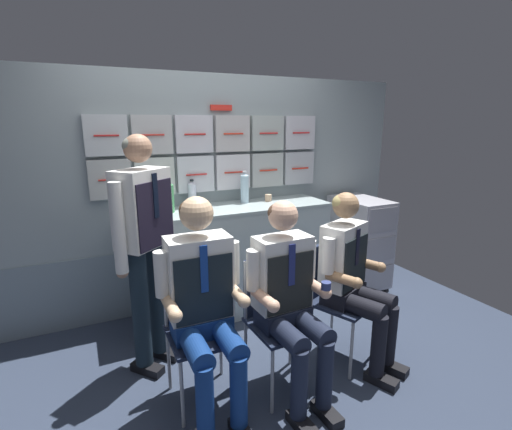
{
  "coord_description": "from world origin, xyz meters",
  "views": [
    {
      "loc": [
        -1.07,
        -1.98,
        1.73
      ],
      "look_at": [
        0.02,
        0.33,
        1.1
      ],
      "focal_mm": 26.51,
      "sensor_mm": 36.0,
      "label": 1
    }
  ],
  "objects_px": {
    "crew_member_right": "(289,293)",
    "crew_member_by_counter": "(353,273)",
    "crew_member_left": "(203,297)",
    "folding_chair_left": "(197,316)",
    "crew_member_standing": "(145,236)",
    "water_bottle_blue_cap": "(245,188)",
    "folding_chair_by_counter": "(332,288)",
    "folding_chair_right": "(275,307)",
    "service_trolley": "(359,241)",
    "paper_cup_tan": "(268,198)"
  },
  "relations": [
    {
      "from": "crew_member_standing",
      "to": "water_bottle_blue_cap",
      "type": "bearing_deg",
      "value": 32.35
    },
    {
      "from": "crew_member_by_counter",
      "to": "folding_chair_by_counter",
      "type": "bearing_deg",
      "value": 113.05
    },
    {
      "from": "folding_chair_by_counter",
      "to": "crew_member_by_counter",
      "type": "relative_size",
      "value": 0.68
    },
    {
      "from": "water_bottle_blue_cap",
      "to": "crew_member_by_counter",
      "type": "bearing_deg",
      "value": -77.0
    },
    {
      "from": "crew_member_right",
      "to": "water_bottle_blue_cap",
      "type": "xyz_separation_m",
      "value": [
        0.29,
        1.34,
        0.43
      ]
    },
    {
      "from": "folding_chair_by_counter",
      "to": "crew_member_right",
      "type": "bearing_deg",
      "value": -154.11
    },
    {
      "from": "folding_chair_right",
      "to": "crew_member_standing",
      "type": "relative_size",
      "value": 0.52
    },
    {
      "from": "folding_chair_left",
      "to": "water_bottle_blue_cap",
      "type": "xyz_separation_m",
      "value": [
        0.8,
        1.06,
        0.6
      ]
    },
    {
      "from": "crew_member_standing",
      "to": "service_trolley",
      "type": "bearing_deg",
      "value": 10.77
    },
    {
      "from": "water_bottle_blue_cap",
      "to": "folding_chair_left",
      "type": "bearing_deg",
      "value": -127.08
    },
    {
      "from": "crew_member_by_counter",
      "to": "folding_chair_left",
      "type": "bearing_deg",
      "value": 170.83
    },
    {
      "from": "crew_member_by_counter",
      "to": "paper_cup_tan",
      "type": "xyz_separation_m",
      "value": [
        -0.05,
        1.2,
        0.33
      ]
    },
    {
      "from": "crew_member_right",
      "to": "crew_member_standing",
      "type": "xyz_separation_m",
      "value": [
        -0.74,
        0.68,
        0.28
      ]
    },
    {
      "from": "crew_member_right",
      "to": "crew_member_by_counter",
      "type": "height_order",
      "value": "crew_member_right"
    },
    {
      "from": "folding_chair_left",
      "to": "crew_member_left",
      "type": "xyz_separation_m",
      "value": [
        -0.0,
        -0.16,
        0.2
      ]
    },
    {
      "from": "crew_member_left",
      "to": "folding_chair_right",
      "type": "distance_m",
      "value": 0.54
    },
    {
      "from": "service_trolley",
      "to": "crew_member_standing",
      "type": "distance_m",
      "value": 2.33
    },
    {
      "from": "service_trolley",
      "to": "folding_chair_right",
      "type": "relative_size",
      "value": 1.12
    },
    {
      "from": "folding_chair_by_counter",
      "to": "crew_member_by_counter",
      "type": "xyz_separation_m",
      "value": [
        0.06,
        -0.15,
        0.16
      ]
    },
    {
      "from": "folding_chair_left",
      "to": "crew_member_by_counter",
      "type": "xyz_separation_m",
      "value": [
        1.09,
        -0.18,
        0.16
      ]
    },
    {
      "from": "folding_chair_right",
      "to": "water_bottle_blue_cap",
      "type": "bearing_deg",
      "value": 75.7
    },
    {
      "from": "service_trolley",
      "to": "crew_member_standing",
      "type": "xyz_separation_m",
      "value": [
        -2.24,
        -0.43,
        0.47
      ]
    },
    {
      "from": "folding_chair_by_counter",
      "to": "service_trolley",
      "type": "bearing_deg",
      "value": 41.01
    },
    {
      "from": "folding_chair_by_counter",
      "to": "paper_cup_tan",
      "type": "bearing_deg",
      "value": 89.45
    },
    {
      "from": "crew_member_left",
      "to": "crew_member_right",
      "type": "xyz_separation_m",
      "value": [
        0.51,
        -0.12,
        -0.03
      ]
    },
    {
      "from": "water_bottle_blue_cap",
      "to": "paper_cup_tan",
      "type": "bearing_deg",
      "value": -7.93
    },
    {
      "from": "crew_member_standing",
      "to": "water_bottle_blue_cap",
      "type": "height_order",
      "value": "crew_member_standing"
    },
    {
      "from": "service_trolley",
      "to": "water_bottle_blue_cap",
      "type": "bearing_deg",
      "value": 169.48
    },
    {
      "from": "paper_cup_tan",
      "to": "crew_member_right",
      "type": "bearing_deg",
      "value": -111.91
    },
    {
      "from": "service_trolley",
      "to": "crew_member_standing",
      "type": "relative_size",
      "value": 0.58
    },
    {
      "from": "water_bottle_blue_cap",
      "to": "service_trolley",
      "type": "bearing_deg",
      "value": -10.52
    },
    {
      "from": "crew_member_left",
      "to": "water_bottle_blue_cap",
      "type": "distance_m",
      "value": 1.51
    },
    {
      "from": "crew_member_left",
      "to": "paper_cup_tan",
      "type": "bearing_deg",
      "value": 48.87
    },
    {
      "from": "crew_member_left",
      "to": "folding_chair_right",
      "type": "height_order",
      "value": "crew_member_left"
    },
    {
      "from": "crew_member_by_counter",
      "to": "crew_member_standing",
      "type": "distance_m",
      "value": 1.47
    },
    {
      "from": "crew_member_left",
      "to": "folding_chair_left",
      "type": "bearing_deg",
      "value": 89.16
    },
    {
      "from": "crew_member_standing",
      "to": "folding_chair_left",
      "type": "bearing_deg",
      "value": -60.97
    },
    {
      "from": "crew_member_standing",
      "to": "crew_member_by_counter",
      "type": "bearing_deg",
      "value": -23.98
    },
    {
      "from": "folding_chair_right",
      "to": "crew_member_right",
      "type": "xyz_separation_m",
      "value": [
        0.01,
        -0.16,
        0.17
      ]
    },
    {
      "from": "folding_chair_left",
      "to": "water_bottle_blue_cap",
      "type": "distance_m",
      "value": 1.46
    },
    {
      "from": "paper_cup_tan",
      "to": "crew_member_left",
      "type": "bearing_deg",
      "value": -131.13
    },
    {
      "from": "folding_chair_right",
      "to": "crew_member_standing",
      "type": "bearing_deg",
      "value": 144.37
    },
    {
      "from": "folding_chair_left",
      "to": "paper_cup_tan",
      "type": "relative_size",
      "value": 13.26
    },
    {
      "from": "folding_chair_right",
      "to": "water_bottle_blue_cap",
      "type": "distance_m",
      "value": 1.35
    },
    {
      "from": "crew_member_standing",
      "to": "paper_cup_tan",
      "type": "relative_size",
      "value": 25.5
    },
    {
      "from": "crew_member_standing",
      "to": "folding_chair_by_counter",
      "type": "bearing_deg",
      "value": -19.19
    },
    {
      "from": "folding_chair_by_counter",
      "to": "crew_member_standing",
      "type": "height_order",
      "value": "crew_member_standing"
    },
    {
      "from": "folding_chair_right",
      "to": "water_bottle_blue_cap",
      "type": "relative_size",
      "value": 2.91
    },
    {
      "from": "service_trolley",
      "to": "paper_cup_tan",
      "type": "distance_m",
      "value": 1.12
    },
    {
      "from": "paper_cup_tan",
      "to": "water_bottle_blue_cap",
      "type": "bearing_deg",
      "value": 172.07
    }
  ]
}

